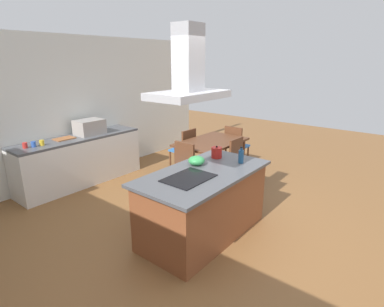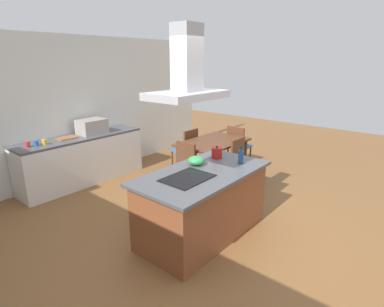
{
  "view_description": "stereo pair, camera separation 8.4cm",
  "coord_description": "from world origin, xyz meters",
  "px_view_note": "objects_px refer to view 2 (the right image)",
  "views": [
    {
      "loc": [
        -2.94,
        -2.16,
        2.27
      ],
      "look_at": [
        0.25,
        0.4,
        1.0
      ],
      "focal_mm": 28.58,
      "sensor_mm": 36.0,
      "label": 1
    },
    {
      "loc": [
        -2.89,
        -2.23,
        2.27
      ],
      "look_at": [
        0.25,
        0.4,
        1.0
      ],
      "focal_mm": 28.58,
      "sensor_mm": 36.0,
      "label": 2
    }
  ],
  "objects_px": {
    "range_hood": "(187,75)",
    "mixing_bowl": "(196,161)",
    "olive_oil_bottle": "(241,157)",
    "chair_at_left_end": "(182,165)",
    "coffee_mug_red": "(28,144)",
    "chair_at_right_end": "(238,144)",
    "chair_facing_back_wall": "(187,147)",
    "dining_table": "(213,145)",
    "chair_facing_island": "(242,160)",
    "tea_kettle": "(217,153)",
    "countertop_microwave": "(92,127)",
    "coffee_mug_yellow": "(44,142)",
    "cooktop": "(188,178)",
    "cutting_board": "(67,138)",
    "coffee_mug_blue": "(36,143)"
  },
  "relations": [
    {
      "from": "cooktop",
      "to": "coffee_mug_blue",
      "type": "distance_m",
      "value": 2.89
    },
    {
      "from": "chair_facing_island",
      "to": "range_hood",
      "type": "bearing_deg",
      "value": -167.48
    },
    {
      "from": "coffee_mug_blue",
      "to": "cutting_board",
      "type": "relative_size",
      "value": 0.26
    },
    {
      "from": "cooktop",
      "to": "mixing_bowl",
      "type": "xyz_separation_m",
      "value": [
        0.45,
        0.23,
        0.06
      ]
    },
    {
      "from": "cutting_board",
      "to": "range_hood",
      "type": "distance_m",
      "value": 3.16
    },
    {
      "from": "coffee_mug_red",
      "to": "cutting_board",
      "type": "bearing_deg",
      "value": 4.43
    },
    {
      "from": "coffee_mug_red",
      "to": "dining_table",
      "type": "bearing_deg",
      "value": -33.01
    },
    {
      "from": "cutting_board",
      "to": "range_hood",
      "type": "relative_size",
      "value": 0.38
    },
    {
      "from": "mixing_bowl",
      "to": "chair_facing_island",
      "type": "height_order",
      "value": "mixing_bowl"
    },
    {
      "from": "coffee_mug_blue",
      "to": "chair_facing_back_wall",
      "type": "xyz_separation_m",
      "value": [
        2.58,
        -1.05,
        -0.44
      ]
    },
    {
      "from": "chair_at_left_end",
      "to": "range_hood",
      "type": "height_order",
      "value": "range_hood"
    },
    {
      "from": "cutting_board",
      "to": "chair_at_right_end",
      "type": "distance_m",
      "value": 3.45
    },
    {
      "from": "cooktop",
      "to": "olive_oil_bottle",
      "type": "bearing_deg",
      "value": -12.57
    },
    {
      "from": "olive_oil_bottle",
      "to": "chair_facing_back_wall",
      "type": "height_order",
      "value": "olive_oil_bottle"
    },
    {
      "from": "countertop_microwave",
      "to": "chair_facing_island",
      "type": "xyz_separation_m",
      "value": [
        1.5,
        -2.42,
        -0.53
      ]
    },
    {
      "from": "coffee_mug_red",
      "to": "chair_facing_back_wall",
      "type": "relative_size",
      "value": 0.1
    },
    {
      "from": "chair_at_left_end",
      "to": "range_hood",
      "type": "relative_size",
      "value": 0.99
    },
    {
      "from": "cooktop",
      "to": "dining_table",
      "type": "height_order",
      "value": "cooktop"
    },
    {
      "from": "chair_facing_back_wall",
      "to": "coffee_mug_red",
      "type": "bearing_deg",
      "value": 158.04
    },
    {
      "from": "chair_at_left_end",
      "to": "chair_facing_island",
      "type": "bearing_deg",
      "value": -36.01
    },
    {
      "from": "olive_oil_bottle",
      "to": "range_hood",
      "type": "bearing_deg",
      "value": 167.43
    },
    {
      "from": "coffee_mug_blue",
      "to": "range_hood",
      "type": "bearing_deg",
      "value": -79.7
    },
    {
      "from": "dining_table",
      "to": "range_hood",
      "type": "bearing_deg",
      "value": -151.42
    },
    {
      "from": "range_hood",
      "to": "coffee_mug_red",
      "type": "bearing_deg",
      "value": 102.47
    },
    {
      "from": "chair_facing_island",
      "to": "chair_facing_back_wall",
      "type": "distance_m",
      "value": 1.33
    },
    {
      "from": "cooktop",
      "to": "chair_at_left_end",
      "type": "xyz_separation_m",
      "value": [
        1.15,
        1.12,
        -0.4
      ]
    },
    {
      "from": "mixing_bowl",
      "to": "chair_at_right_end",
      "type": "bearing_deg",
      "value": 19.44
    },
    {
      "from": "chair_facing_island",
      "to": "range_hood",
      "type": "height_order",
      "value": "range_hood"
    },
    {
      "from": "cooktop",
      "to": "coffee_mug_yellow",
      "type": "bearing_deg",
      "value": 97.82
    },
    {
      "from": "range_hood",
      "to": "mixing_bowl",
      "type": "bearing_deg",
      "value": 27.26
    },
    {
      "from": "coffee_mug_red",
      "to": "coffee_mug_blue",
      "type": "height_order",
      "value": "same"
    },
    {
      "from": "dining_table",
      "to": "range_hood",
      "type": "relative_size",
      "value": 1.56
    },
    {
      "from": "olive_oil_bottle",
      "to": "dining_table",
      "type": "distance_m",
      "value": 1.8
    },
    {
      "from": "olive_oil_bottle",
      "to": "chair_facing_back_wall",
      "type": "xyz_separation_m",
      "value": [
        1.17,
        1.99,
        -0.49
      ]
    },
    {
      "from": "dining_table",
      "to": "chair_at_right_end",
      "type": "bearing_deg",
      "value": 0.0
    },
    {
      "from": "chair_at_right_end",
      "to": "cooktop",
      "type": "bearing_deg",
      "value": -159.33
    },
    {
      "from": "mixing_bowl",
      "to": "cutting_board",
      "type": "distance_m",
      "value": 2.73
    },
    {
      "from": "mixing_bowl",
      "to": "coffee_mug_blue",
      "type": "relative_size",
      "value": 2.49
    },
    {
      "from": "coffee_mug_red",
      "to": "chair_at_right_end",
      "type": "bearing_deg",
      "value": -25.88
    },
    {
      "from": "olive_oil_bottle",
      "to": "chair_facing_island",
      "type": "height_order",
      "value": "olive_oil_bottle"
    },
    {
      "from": "dining_table",
      "to": "chair_facing_island",
      "type": "relative_size",
      "value": 1.57
    },
    {
      "from": "range_hood",
      "to": "cooktop",
      "type": "bearing_deg",
      "value": 0.0
    },
    {
      "from": "tea_kettle",
      "to": "countertop_microwave",
      "type": "distance_m",
      "value": 2.7
    },
    {
      "from": "coffee_mug_yellow",
      "to": "chair_at_left_end",
      "type": "height_order",
      "value": "coffee_mug_yellow"
    },
    {
      "from": "cooktop",
      "to": "coffee_mug_red",
      "type": "bearing_deg",
      "value": 102.47
    },
    {
      "from": "coffee_mug_yellow",
      "to": "dining_table",
      "type": "bearing_deg",
      "value": -34.81
    },
    {
      "from": "olive_oil_bottle",
      "to": "dining_table",
      "type": "relative_size",
      "value": 0.17
    },
    {
      "from": "mixing_bowl",
      "to": "chair_at_left_end",
      "type": "bearing_deg",
      "value": 51.93
    },
    {
      "from": "coffee_mug_yellow",
      "to": "cutting_board",
      "type": "relative_size",
      "value": 0.26
    },
    {
      "from": "coffee_mug_yellow",
      "to": "chair_at_left_end",
      "type": "xyz_separation_m",
      "value": [
        1.53,
        -1.7,
        -0.44
      ]
    }
  ]
}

